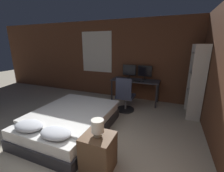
# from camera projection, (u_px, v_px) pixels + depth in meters

# --- Properties ---
(wall_back) EXTENTS (12.00, 0.08, 2.70)m
(wall_back) POSITION_uv_depth(u_px,v_px,m) (131.00, 60.00, 5.16)
(wall_back) COLOR brown
(wall_back) RESTS_ON ground_plane
(bed) EXTENTS (1.56, 2.09, 0.55)m
(bed) POSITION_uv_depth(u_px,v_px,m) (71.00, 121.00, 3.32)
(bed) COLOR #2D2D33
(bed) RESTS_ON ground_plane
(nightstand) EXTENTS (0.46, 0.43, 0.59)m
(nightstand) POSITION_uv_depth(u_px,v_px,m) (98.00, 153.00, 2.28)
(nightstand) COLOR brown
(nightstand) RESTS_ON ground_plane
(bedside_lamp) EXTENTS (0.18, 0.18, 0.26)m
(bedside_lamp) POSITION_uv_depth(u_px,v_px,m) (98.00, 126.00, 2.16)
(bedside_lamp) COLOR gray
(bedside_lamp) RESTS_ON nightstand
(desk) EXTENTS (1.54, 0.62, 0.76)m
(desk) POSITION_uv_depth(u_px,v_px,m) (135.00, 83.00, 4.91)
(desk) COLOR #38383D
(desk) RESTS_ON ground_plane
(monitor_left) EXTENTS (0.46, 0.16, 0.46)m
(monitor_left) POSITION_uv_depth(u_px,v_px,m) (129.00, 71.00, 5.10)
(monitor_left) COLOR black
(monitor_left) RESTS_ON desk
(monitor_right) EXTENTS (0.46, 0.16, 0.46)m
(monitor_right) POSITION_uv_depth(u_px,v_px,m) (145.00, 72.00, 4.91)
(monitor_right) COLOR black
(monitor_right) RESTS_ON desk
(keyboard) EXTENTS (0.42, 0.13, 0.02)m
(keyboard) POSITION_uv_depth(u_px,v_px,m) (134.00, 81.00, 4.70)
(keyboard) COLOR black
(keyboard) RESTS_ON desk
(computer_mouse) EXTENTS (0.07, 0.05, 0.04)m
(computer_mouse) POSITION_uv_depth(u_px,v_px,m) (143.00, 82.00, 4.59)
(computer_mouse) COLOR black
(computer_mouse) RESTS_ON desk
(office_chair) EXTENTS (0.52, 0.52, 1.01)m
(office_chair) POSITION_uv_depth(u_px,v_px,m) (125.00, 98.00, 4.29)
(office_chair) COLOR black
(office_chair) RESTS_ON ground_plane
(bookshelf) EXTENTS (0.33, 0.72, 1.89)m
(bookshelf) POSITION_uv_depth(u_px,v_px,m) (197.00, 80.00, 3.80)
(bookshelf) COLOR beige
(bookshelf) RESTS_ON ground_plane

